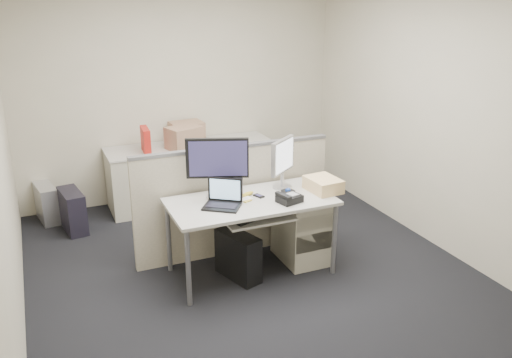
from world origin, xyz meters
name	(u,v)px	position (x,y,z in m)	size (l,w,h in m)	color
floor	(251,272)	(0.00, 0.00, -0.01)	(4.00, 4.50, 0.01)	black
wall_back	(181,91)	(0.00, 2.25, 1.35)	(4.00, 0.02, 2.70)	#B2AD95
wall_front	(420,238)	(0.00, -2.25, 1.35)	(4.00, 0.02, 2.70)	#B2AD95
wall_right	(434,114)	(2.00, 0.00, 1.35)	(0.02, 4.50, 2.70)	#B2AD95
desk	(251,207)	(0.00, 0.00, 0.66)	(1.50, 0.75, 0.73)	#B6B4AB
keyboard_tray	(259,219)	(0.00, -0.18, 0.62)	(0.62, 0.32, 0.02)	#B6B4AB
drawer_pedestal	(301,229)	(0.55, 0.05, 0.33)	(0.40, 0.55, 0.65)	#ADAA96
cubicle_partition	(234,202)	(0.00, 0.45, 0.55)	(2.00, 0.06, 1.10)	#BCB199
back_counter	(191,174)	(0.00, 1.93, 0.36)	(2.00, 0.60, 0.72)	#ADAA96
monitor_main	(218,168)	(-0.25, 0.18, 1.01)	(0.56, 0.22, 0.56)	black
monitor_small	(282,164)	(0.40, 0.18, 0.97)	(0.39, 0.20, 0.48)	#B7B7BC
laptop	(222,195)	(-0.30, -0.06, 0.85)	(0.31, 0.23, 0.23)	black
trackball	(288,194)	(0.35, -0.05, 0.76)	(0.14, 0.14, 0.05)	black
desk_phone	(289,199)	(0.30, -0.18, 0.76)	(0.20, 0.17, 0.06)	black
paper_stack	(234,197)	(-0.12, 0.12, 0.74)	(0.23, 0.29, 0.01)	white
sticky_pad	(246,200)	(-0.05, 0.00, 0.74)	(0.08, 0.08, 0.01)	gold
travel_mug	(238,190)	(-0.10, 0.06, 0.82)	(0.09, 0.09, 0.19)	black
banana	(247,194)	(0.00, 0.10, 0.75)	(0.18, 0.04, 0.04)	#E8C748
cellphone	(259,196)	(0.10, 0.05, 0.74)	(0.05, 0.10, 0.01)	black
manila_folders	(323,185)	(0.72, -0.05, 0.79)	(0.26, 0.33, 0.13)	#D8BA73
keyboard	(255,215)	(-0.02, -0.14, 0.64)	(0.49, 0.17, 0.03)	black
pc_tower_desk	(238,256)	(-0.15, -0.05, 0.22)	(0.19, 0.47, 0.44)	black
pc_tower_spare_dark	(73,211)	(-1.45, 1.63, 0.23)	(0.20, 0.49, 0.46)	black
pc_tower_spare_silver	(47,203)	(-1.70, 2.03, 0.21)	(0.18, 0.46, 0.42)	#B7B7BC
cardboard_box_left	(184,139)	(-0.10, 1.81, 0.86)	(0.38, 0.28, 0.28)	#8E6951
cardboard_box_right	(187,133)	(0.00, 2.05, 0.86)	(0.38, 0.30, 0.28)	#8E6951
red_binder	(146,141)	(-0.55, 1.85, 0.87)	(0.08, 0.33, 0.31)	red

